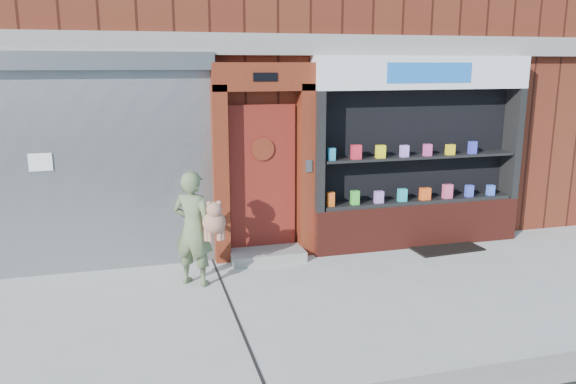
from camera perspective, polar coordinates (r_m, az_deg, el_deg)
name	(u,v)px	position (r m, az deg, el deg)	size (l,w,h in m)	color
ground	(356,299)	(7.22, 6.95, -10.72)	(80.00, 80.00, 0.00)	#9E9E99
building	(254,9)	(12.42, -3.51, 18.05)	(12.00, 8.16, 8.00)	#561F13
shutter_bay	(103,150)	(8.13, -18.30, 4.03)	(3.10, 0.30, 3.04)	gray
red_door_bay	(264,163)	(8.29, -2.47, 3.01)	(1.52, 0.58, 2.90)	#541C0E
pharmacy_bay	(418,161)	(9.14, 13.07, 3.07)	(3.50, 0.41, 3.00)	#591D15
woman	(195,228)	(7.46, -9.38, -3.59)	(0.75, 0.63, 1.54)	#5C6D47
doormat	(442,246)	(9.41, 15.36, -5.31)	(1.11, 0.77, 0.03)	black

